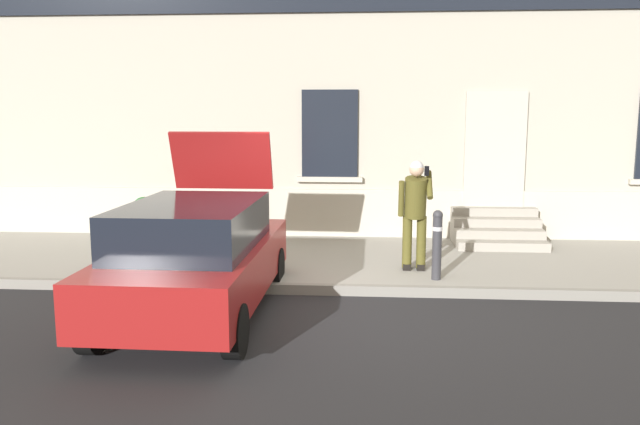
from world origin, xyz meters
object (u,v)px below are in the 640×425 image
object	(u,v)px
bollard_near_person	(437,242)
hatchback_car_red	(197,255)
planter_charcoal	(145,218)
person_on_phone	(415,208)
planter_terracotta	(242,217)

from	to	relation	value
bollard_near_person	hatchback_car_red	bearing A→B (deg)	-155.32
hatchback_car_red	planter_charcoal	xyz separation A→B (m)	(-2.09, 3.96, -0.19)
person_on_phone	bollard_near_person	bearing A→B (deg)	-55.76
bollard_near_person	planter_terracotta	xyz separation A→B (m)	(-3.47, 2.74, -0.11)
planter_charcoal	planter_terracotta	bearing A→B (deg)	7.98
hatchback_car_red	person_on_phone	world-z (taller)	hatchback_car_red
planter_terracotta	planter_charcoal	bearing A→B (deg)	-172.02
hatchback_car_red	planter_terracotta	bearing A→B (deg)	93.39
hatchback_car_red	planter_terracotta	distance (m)	4.23
person_on_phone	hatchback_car_red	bearing A→B (deg)	-142.03
bollard_near_person	person_on_phone	size ratio (longest dim) A/B	0.60
bollard_near_person	planter_charcoal	xyz separation A→B (m)	(-5.31, 2.48, -0.11)
bollard_near_person	planter_terracotta	world-z (taller)	bollard_near_person
hatchback_car_red	person_on_phone	xyz separation A→B (m)	(2.92, 1.98, 0.35)
hatchback_car_red	planter_terracotta	world-z (taller)	hatchback_car_red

